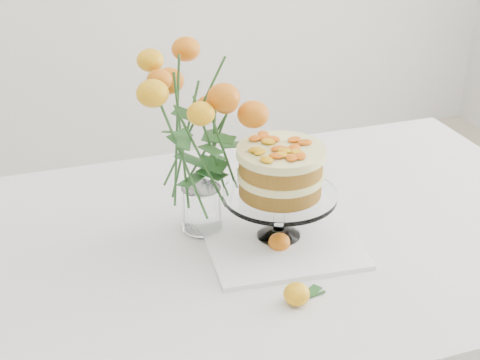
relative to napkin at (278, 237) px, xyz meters
name	(u,v)px	position (x,y,z in m)	size (l,w,h in m)	color
table	(268,263)	(-0.01, 0.03, -0.09)	(1.43, 0.93, 0.76)	tan
napkin	(278,237)	(0.00, 0.00, 0.00)	(0.31, 0.31, 0.01)	white
cake_stand	(280,176)	(0.00, 0.00, 0.15)	(0.24, 0.24, 0.21)	white
rose_vase	(199,125)	(-0.15, 0.08, 0.25)	(0.33, 0.33, 0.43)	white
loose_rose_near	(297,294)	(-0.05, -0.22, 0.02)	(0.09, 0.05, 0.04)	yellow
loose_rose_far	(279,242)	(-0.01, -0.04, 0.01)	(0.08, 0.05, 0.04)	#C95909
stray_petal_a	(231,266)	(-0.13, -0.07, 0.00)	(0.03, 0.02, 0.00)	#EAA60E
stray_petal_b	(284,268)	(-0.03, -0.11, 0.00)	(0.03, 0.02, 0.00)	#EAA60E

